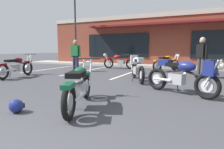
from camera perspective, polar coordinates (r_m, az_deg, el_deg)
ground_plane at (r=5.01m, az=1.85°, el=-6.16°), size 80.00×80.00×0.00m
sidewalk_kerb at (r=12.80m, az=16.27°, el=2.35°), size 22.00×1.80×0.14m
brick_storefront_building at (r=16.25m, az=18.42°, el=9.45°), size 18.57×7.20×3.59m
painted_stall_lines at (r=9.29m, az=12.87°, el=0.12°), size 12.66×4.80×0.01m
motorcycle_foreground_classic at (r=3.96m, az=-9.79°, el=-3.18°), size 1.06×2.01×0.98m
motorcycle_black_cruiser at (r=5.27m, az=20.83°, el=-0.15°), size 1.97×1.16×0.98m
motorcycle_silver_naked at (r=11.54m, az=2.19°, el=4.05°), size 2.11×0.66×0.98m
motorcycle_green_cafe_racer at (r=10.69m, az=16.14°, el=3.46°), size 1.32×1.88×0.98m
motorcycle_orange_scrambler at (r=7.32m, az=7.53°, el=2.37°), size 1.26×1.92×0.98m
motorcycle_cream_vintage at (r=9.03m, az=-26.84°, el=2.19°), size 0.79×2.09×0.98m
person_in_black_shirt at (r=8.62m, az=25.35°, el=5.32°), size 0.48×0.51×1.68m
person_in_shorts_foreground at (r=10.29m, az=-10.95°, el=6.19°), size 0.61×0.29×1.68m
helmet_on_pavement at (r=4.06m, az=-26.86°, el=-8.48°), size 0.26×0.26×0.26m
parking_lot_lamp_post at (r=14.22m, az=-11.29°, el=15.98°), size 0.24×0.76×5.08m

